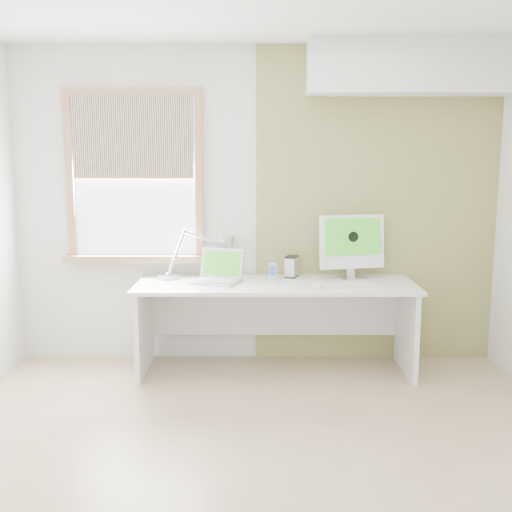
{
  "coord_description": "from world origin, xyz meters",
  "views": [
    {
      "loc": [
        0.01,
        -3.29,
        1.72
      ],
      "look_at": [
        0.0,
        1.05,
        1.0
      ],
      "focal_mm": 42.53,
      "sensor_mm": 36.0,
      "label": 1
    }
  ],
  "objects_px": {
    "laptop": "(218,274)",
    "imac": "(352,243)",
    "external_drive": "(292,267)",
    "desk_lamp": "(217,252)",
    "desk": "(275,305)"
  },
  "relations": [
    {
      "from": "external_drive",
      "to": "imac",
      "type": "height_order",
      "value": "imac"
    },
    {
      "from": "desk_lamp",
      "to": "external_drive",
      "type": "xyz_separation_m",
      "value": [
        0.61,
        -0.0,
        -0.12
      ]
    },
    {
      "from": "laptop",
      "to": "external_drive",
      "type": "bearing_deg",
      "value": 16.68
    },
    {
      "from": "desk",
      "to": "laptop",
      "type": "xyz_separation_m",
      "value": [
        -0.46,
        -0.01,
        0.26
      ]
    },
    {
      "from": "external_drive",
      "to": "imac",
      "type": "bearing_deg",
      "value": -7.31
    },
    {
      "from": "desk_lamp",
      "to": "laptop",
      "type": "bearing_deg",
      "value": -83.66
    },
    {
      "from": "laptop",
      "to": "imac",
      "type": "distance_m",
      "value": 1.11
    },
    {
      "from": "desk",
      "to": "desk_lamp",
      "type": "xyz_separation_m",
      "value": [
        -0.48,
        0.18,
        0.41
      ]
    },
    {
      "from": "laptop",
      "to": "imac",
      "type": "relative_size",
      "value": 0.83
    },
    {
      "from": "desk",
      "to": "laptop",
      "type": "bearing_deg",
      "value": -179.34
    },
    {
      "from": "desk",
      "to": "imac",
      "type": "distance_m",
      "value": 0.8
    },
    {
      "from": "laptop",
      "to": "external_drive",
      "type": "xyz_separation_m",
      "value": [
        0.59,
        0.18,
        0.02
      ]
    },
    {
      "from": "desk_lamp",
      "to": "desk",
      "type": "bearing_deg",
      "value": -20.4
    },
    {
      "from": "desk_lamp",
      "to": "external_drive",
      "type": "bearing_deg",
      "value": -0.39
    },
    {
      "from": "desk_lamp",
      "to": "laptop",
      "type": "height_order",
      "value": "desk_lamp"
    }
  ]
}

